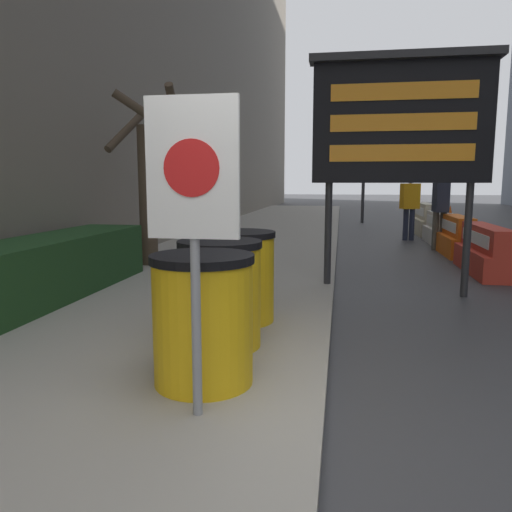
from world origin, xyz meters
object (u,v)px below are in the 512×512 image
Objects in this scene: jersey_barrier_white at (438,230)px; traffic_cone_near at (450,216)px; jersey_barrier_red_striped at (486,253)px; traffic_cone_mid at (438,228)px; warning_sign at (193,198)px; pedestrian_worker at (410,202)px; jersey_barrier_cream at (425,221)px; pedestrian_passerby at (441,203)px; traffic_light_near_curb at (364,154)px; barrel_drum_back at (240,276)px; jersey_barrier_orange_far at (457,238)px; barrel_drum_middle at (220,293)px; message_board at (401,122)px; barrel_drum_foreground at (203,319)px.

jersey_barrier_white is 2.36× the size of traffic_cone_near.
jersey_barrier_red_striped reaches higher than traffic_cone_mid.
jersey_barrier_white is 5.23m from traffic_cone_near.
jersey_barrier_white is 1.18m from traffic_cone_mid.
pedestrian_worker is (2.68, 11.10, -0.44)m from warning_sign.
pedestrian_worker reaches higher than jersey_barrier_cream.
pedestrian_passerby is (-0.23, 3.00, 0.72)m from jersey_barrier_red_striped.
pedestrian_passerby is at bearing -79.11° from traffic_light_near_curb.
jersey_barrier_red_striped is (3.52, 4.03, -0.23)m from barrel_drum_back.
traffic_light_near_curb is (-1.67, 8.26, 2.24)m from jersey_barrier_orange_far.
traffic_light_near_curb is at bearing 101.42° from jersey_barrier_orange_far.
barrel_drum_middle is at bearing -107.22° from jersey_barrier_cream.
barrel_drum_middle is 0.83m from barrel_drum_back.
message_board is 1.82× the size of jersey_barrier_white.
jersey_barrier_white is (1.72, 6.30, -2.03)m from message_board.
pedestrian_worker is at bearing 73.67° from barrel_drum_middle.
barrel_drum_back is 0.48× the size of jersey_barrier_cream.
pedestrian_passerby reaches higher than barrel_drum_foreground.
barrel_drum_back is 10.26m from traffic_cone_mid.
traffic_cone_near is 4.99m from pedestrian_worker.
pedestrian_passerby is (-0.43, -2.53, 0.79)m from traffic_cone_mid.
warning_sign is at bearing -121.90° from pedestrian_worker.
barrel_drum_foreground is at bearing -108.03° from traffic_cone_mid.
traffic_cone_mid is at bearing 17.75° from pedestrian_worker.
traffic_cone_mid is 0.34× the size of pedestrian_worker.
jersey_barrier_cream is at bearing 90.00° from jersey_barrier_orange_far.
warning_sign is 11.15m from jersey_barrier_white.
traffic_cone_near is 0.21× the size of traffic_light_near_curb.
traffic_cone_mid is (3.65, 11.22, -0.30)m from barrel_drum_foreground.
barrel_drum_middle is 0.56× the size of jersey_barrier_orange_far.
barrel_drum_foreground is 10.95m from pedestrian_worker.
jersey_barrier_cream is 1.07× the size of pedestrian_passerby.
traffic_cone_near is 4.05m from traffic_cone_mid.
jersey_barrier_orange_far reaches higher than traffic_cone_mid.
jersey_barrier_cream reaches higher than jersey_barrier_red_striped.
barrel_drum_back reaches higher than jersey_barrier_orange_far.
jersey_barrier_orange_far is at bearing 90.00° from jersey_barrier_red_striped.
barrel_drum_middle is at bearing -124.64° from pedestrian_worker.
pedestrian_worker is (-0.67, -1.63, 0.63)m from jersey_barrier_cream.
traffic_light_near_curb is at bearing 84.24° from warning_sign.
jersey_barrier_red_striped is 4.99m from pedestrian_worker.
barrel_drum_middle is 0.54× the size of pedestrian_worker.
traffic_cone_near is at bearing 73.39° from warning_sign.
barrel_drum_middle reaches higher than traffic_cone_mid.
pedestrian_worker is at bearing 97.77° from jersey_barrier_red_striped.
jersey_barrier_cream reaches higher than traffic_cone_mid.
traffic_cone_near is at bearing -19.32° from traffic_light_near_curb.
message_board is 3.28m from jersey_barrier_red_striped.
barrel_drum_foreground and barrel_drum_middle have the same top height.
traffic_light_near_curb is at bearing 112.89° from jersey_barrier_cream.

